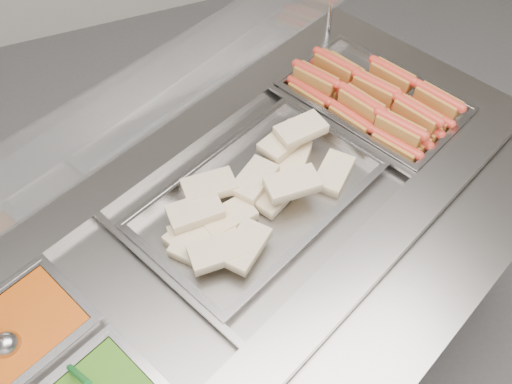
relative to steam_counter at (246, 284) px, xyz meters
name	(u,v)px	position (x,y,z in m)	size (l,w,h in m)	color
steam_counter	(246,284)	(0.00, 0.00, 0.00)	(1.91, 1.44, 0.84)	slate
tray_rail	(390,329)	(0.20, -0.43, 0.37)	(1.62, 0.99, 0.05)	gray
sneeze_guard	(179,72)	(-0.09, 0.18, 0.76)	(1.51, 0.89, 0.41)	silver
pan_hotdogs	(372,107)	(0.53, 0.25, 0.38)	(0.50, 0.60, 0.09)	gray
pan_wraps	(258,200)	(0.05, 0.02, 0.39)	(0.73, 0.60, 0.07)	gray
pan_beans	(23,336)	(-0.60, -0.13, 0.38)	(0.35, 0.32, 0.09)	gray
hotdogs_in_buns	(372,100)	(0.51, 0.23, 0.43)	(0.42, 0.52, 0.11)	#9C5F20
tortilla_wraps	(247,199)	(0.01, 0.01, 0.43)	(0.59, 0.43, 0.09)	tan
ladle	(5,343)	(-0.63, -0.16, 0.43)	(0.10, 0.17, 0.14)	#A6A6AA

